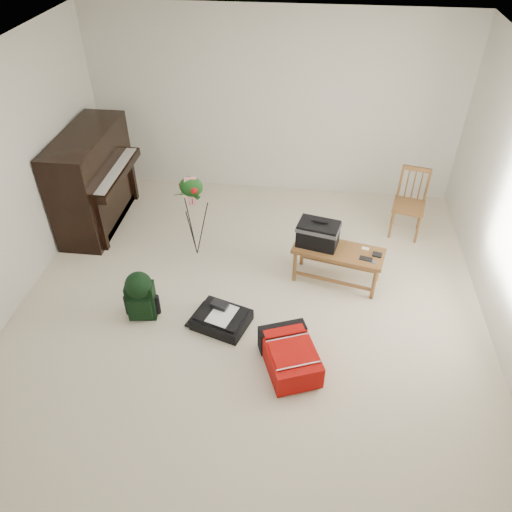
# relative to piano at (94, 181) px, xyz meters

# --- Properties ---
(floor) EXTENTS (5.00, 5.50, 0.01)m
(floor) POSITION_rel_piano_xyz_m (2.19, -1.60, -0.60)
(floor) COLOR beige
(floor) RESTS_ON ground
(ceiling) EXTENTS (5.00, 5.50, 0.01)m
(ceiling) POSITION_rel_piano_xyz_m (2.19, -1.60, 1.90)
(ceiling) COLOR white
(ceiling) RESTS_ON wall_back
(wall_back) EXTENTS (5.00, 0.04, 2.50)m
(wall_back) POSITION_rel_piano_xyz_m (2.19, 1.15, 0.65)
(wall_back) COLOR silver
(wall_back) RESTS_ON floor
(piano) EXTENTS (0.71, 1.50, 1.25)m
(piano) POSITION_rel_piano_xyz_m (0.00, 0.00, 0.00)
(piano) COLOR black
(piano) RESTS_ON floor
(bench) EXTENTS (1.06, 0.61, 0.77)m
(bench) POSITION_rel_piano_xyz_m (2.94, -0.86, -0.06)
(bench) COLOR brown
(bench) RESTS_ON floor
(dining_chair) EXTENTS (0.46, 0.46, 0.88)m
(dining_chair) POSITION_rel_piano_xyz_m (4.00, 0.22, -0.17)
(dining_chair) COLOR brown
(dining_chair) RESTS_ON floor
(red_suitcase) EXTENTS (0.65, 0.80, 0.28)m
(red_suitcase) POSITION_rel_piano_xyz_m (2.67, -2.14, -0.45)
(red_suitcase) COLOR red
(red_suitcase) RESTS_ON floor
(black_duffel) EXTENTS (0.64, 0.57, 0.23)m
(black_duffel) POSITION_rel_piano_xyz_m (1.93, -1.71, -0.52)
(black_duffel) COLOR black
(black_duffel) RESTS_ON floor
(green_backpack) EXTENTS (0.31, 0.28, 0.57)m
(green_backpack) POSITION_rel_piano_xyz_m (1.09, -1.69, -0.29)
(green_backpack) COLOR black
(green_backpack) RESTS_ON floor
(flower_stand) EXTENTS (0.43, 0.43, 1.10)m
(flower_stand) POSITION_rel_piano_xyz_m (1.42, -0.56, -0.06)
(flower_stand) COLOR black
(flower_stand) RESTS_ON floor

